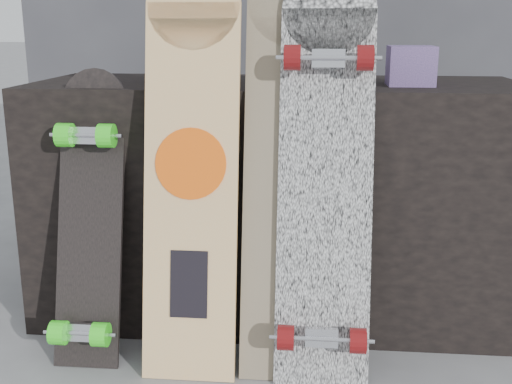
# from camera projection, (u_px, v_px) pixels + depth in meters

# --- Properties ---
(ground) EXTENTS (60.00, 60.00, 0.00)m
(ground) POSITION_uv_depth(u_px,v_px,m) (264.00, 379.00, 1.84)
(ground) COLOR slate
(ground) RESTS_ON ground
(vendor_table) EXTENTS (1.60, 0.60, 0.80)m
(vendor_table) POSITION_uv_depth(u_px,v_px,m) (276.00, 199.00, 2.21)
(vendor_table) COLOR black
(vendor_table) RESTS_ON ground
(merch_box_purple) EXTENTS (0.18, 0.12, 0.10)m
(merch_box_purple) POSITION_uv_depth(u_px,v_px,m) (183.00, 67.00, 2.09)
(merch_box_purple) COLOR #3B3064
(merch_box_purple) RESTS_ON vendor_table
(merch_box_small) EXTENTS (0.14, 0.14, 0.12)m
(merch_box_small) POSITION_uv_depth(u_px,v_px,m) (411.00, 66.00, 1.99)
(merch_box_small) COLOR #3B3064
(merch_box_small) RESTS_ON vendor_table
(merch_box_flat) EXTENTS (0.22, 0.10, 0.06)m
(merch_box_flat) POSITION_uv_depth(u_px,v_px,m) (325.00, 73.00, 2.10)
(merch_box_flat) COLOR #D1B78C
(merch_box_flat) RESTS_ON vendor_table
(longboard_geisha) EXTENTS (0.27, 0.26, 1.18)m
(longboard_geisha) POSITION_uv_depth(u_px,v_px,m) (191.00, 158.00, 1.80)
(longboard_geisha) COLOR #D4B68F
(longboard_geisha) RESTS_ON ground
(longboard_celtic) EXTENTS (0.26, 0.31, 1.18)m
(longboard_celtic) POSITION_uv_depth(u_px,v_px,m) (289.00, 155.00, 1.82)
(longboard_celtic) COLOR #CBB28A
(longboard_celtic) RESTS_ON ground
(longboard_cascadia) EXTENTS (0.26, 0.36, 1.16)m
(longboard_cascadia) POSITION_uv_depth(u_px,v_px,m) (326.00, 167.00, 1.78)
(longboard_cascadia) COLOR white
(longboard_cascadia) RESTS_ON ground
(skateboard_dark) EXTENTS (0.19, 0.32, 0.86)m
(skateboard_dark) POSITION_uv_depth(u_px,v_px,m) (89.00, 215.00, 1.89)
(skateboard_dark) COLOR black
(skateboard_dark) RESTS_ON ground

